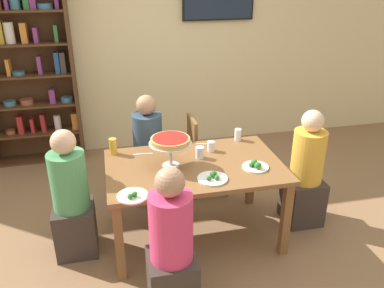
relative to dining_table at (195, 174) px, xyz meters
name	(u,v)px	position (x,y,z in m)	size (l,w,h in m)	color
ground_plane	(194,234)	(0.00, 0.00, -0.65)	(12.00, 12.00, 0.00)	#846042
rear_partition	(156,42)	(0.00, 2.20, 0.75)	(8.00, 0.12, 2.80)	beige
dining_table	(195,174)	(0.00, 0.00, 0.00)	(1.51, 0.95, 0.74)	brown
bookshelf	(27,71)	(-1.58, 2.01, 0.51)	(1.10, 0.30, 2.21)	#4C2D19
diner_near_left	(172,252)	(-0.35, -0.78, -0.16)	(0.34, 0.34, 1.15)	#382D28
diner_head_west	(72,203)	(-1.05, 0.02, -0.16)	(0.34, 0.34, 1.15)	#382D28
diner_far_left	(149,156)	(-0.31, 0.77, -0.16)	(0.34, 0.34, 1.15)	#382D28
diner_head_east	(305,176)	(1.07, 0.00, -0.16)	(0.34, 0.34, 1.15)	#382D28
chair_far_right	(202,151)	(0.26, 0.77, -0.16)	(0.40, 0.40, 0.87)	brown
deep_dish_pizza_stand	(170,142)	(-0.20, 0.02, 0.31)	(0.36, 0.36, 0.26)	silver
salad_plate_near_diner	(133,196)	(-0.57, -0.41, 0.10)	(0.23, 0.23, 0.06)	white
salad_plate_far_diner	(255,166)	(0.49, -0.18, 0.11)	(0.22, 0.22, 0.07)	white
salad_plate_spare	(213,178)	(0.08, -0.29, 0.11)	(0.24, 0.24, 0.07)	white
beer_glass_amber_tall	(113,146)	(-0.67, 0.37, 0.17)	(0.07, 0.07, 0.15)	gold
water_glass_clear_near	(211,146)	(0.21, 0.23, 0.14)	(0.07, 0.07, 0.09)	white
water_glass_clear_far	(200,152)	(0.07, 0.12, 0.14)	(0.08, 0.08, 0.10)	white
water_glass_clear_spare	(238,135)	(0.53, 0.42, 0.15)	(0.07, 0.07, 0.12)	white
cutlery_fork_near	(205,144)	(0.20, 0.39, 0.09)	(0.18, 0.02, 0.01)	silver
cutlery_knife_near	(172,187)	(-0.26, -0.33, 0.09)	(0.18, 0.02, 0.01)	silver
cutlery_fork_far	(143,154)	(-0.41, 0.30, 0.09)	(0.18, 0.02, 0.01)	silver
cutlery_knife_far	(164,149)	(-0.21, 0.37, 0.09)	(0.18, 0.02, 0.01)	silver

